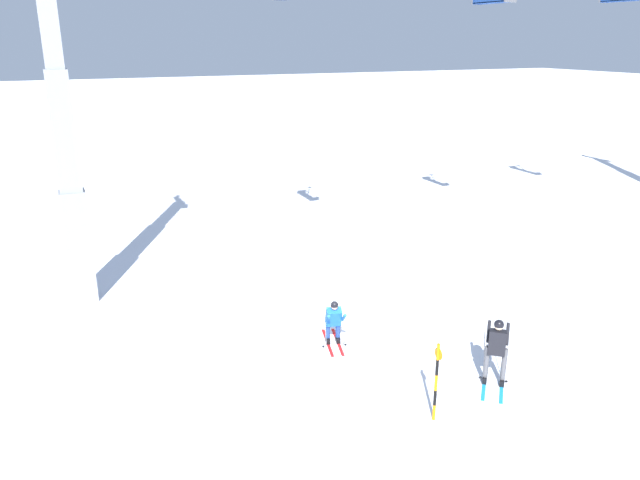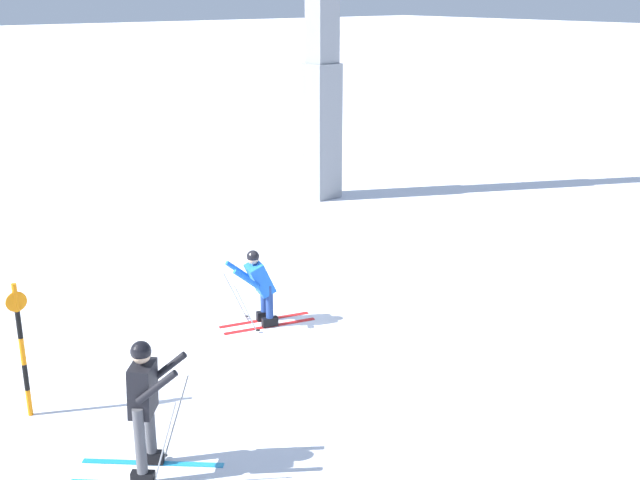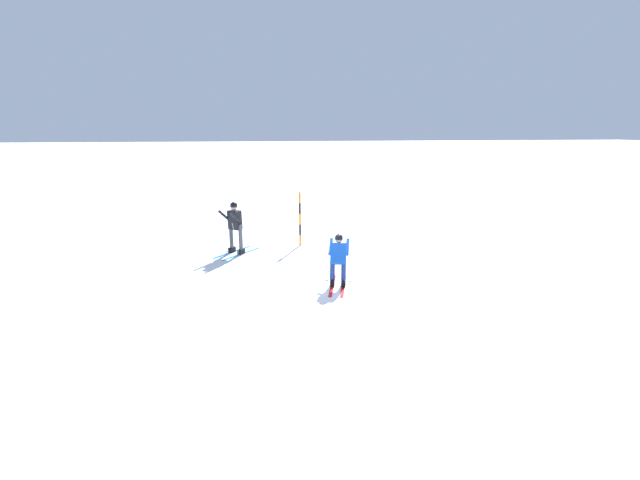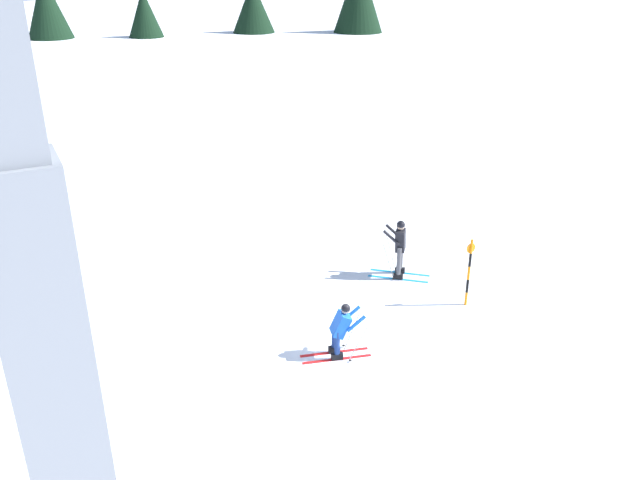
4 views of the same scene
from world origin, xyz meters
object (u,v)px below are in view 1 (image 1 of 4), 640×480
(skier_carving_main, at_px, (334,320))
(lift_tower_near, at_px, (67,156))
(trail_marker_pole, at_px, (436,379))
(skier_distant_uphill, at_px, (497,347))

(skier_carving_main, distance_m, lift_tower_near, 9.81)
(lift_tower_near, relative_size, trail_marker_pole, 6.04)
(skier_carving_main, relative_size, skier_distant_uphill, 0.95)
(trail_marker_pole, relative_size, skier_distant_uphill, 1.08)
(trail_marker_pole, bearing_deg, lift_tower_near, 122.92)
(skier_carving_main, height_order, trail_marker_pole, trail_marker_pole)
(trail_marker_pole, distance_m, skier_distant_uphill, 2.38)
(lift_tower_near, bearing_deg, skier_carving_main, -45.29)
(trail_marker_pole, bearing_deg, skier_distant_uphill, 16.84)
(lift_tower_near, bearing_deg, skier_distant_uphill, -47.25)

